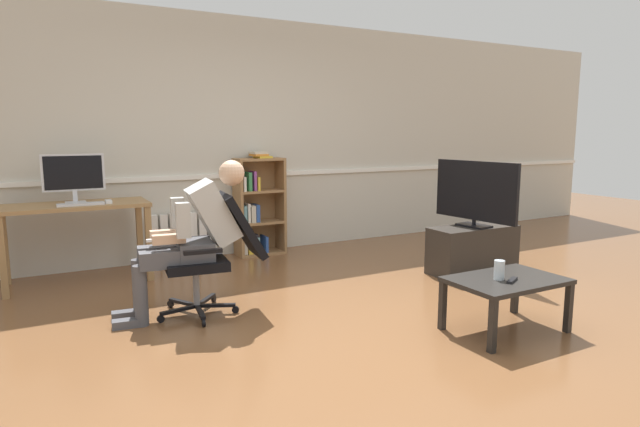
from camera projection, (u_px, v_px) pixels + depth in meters
name	position (u px, v px, depth m)	size (l,w,h in m)	color
ground_plane	(356.00, 321.00, 4.00)	(18.00, 18.00, 0.00)	brown
back_wall	(234.00, 138.00, 6.09)	(12.00, 0.13, 2.70)	beige
computer_desk	(76.00, 216.00, 4.94)	(1.29, 0.57, 0.76)	#9E7547
imac_monitor	(74.00, 175.00, 4.96)	(0.55, 0.14, 0.46)	silver
keyboard	(81.00, 204.00, 4.82)	(0.40, 0.12, 0.02)	silver
computer_mouse	(108.00, 202.00, 4.95)	(0.06, 0.10, 0.03)	white
bookshelf	(257.00, 208.00, 6.12)	(0.56, 0.29, 1.19)	olive
radiator	(184.00, 237.00, 5.86)	(0.72, 0.08, 0.53)	white
office_chair	(216.00, 248.00, 4.15)	(0.88, 0.62, 0.95)	black
person_seated	(192.00, 234.00, 4.06)	(1.04, 0.43, 1.20)	#4C4C51
tv_stand	(473.00, 249.00, 5.38)	(0.94, 0.37, 0.47)	#2D2823
tv_screen	(475.00, 192.00, 5.29)	(0.23, 0.98, 0.66)	black
coffee_table	(506.00, 285.00, 3.77)	(0.81, 0.54, 0.39)	black
drinking_glass	(499.00, 270.00, 3.72)	(0.07, 0.07, 0.14)	silver
spare_remote	(512.00, 280.00, 3.68)	(0.04, 0.15, 0.02)	black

